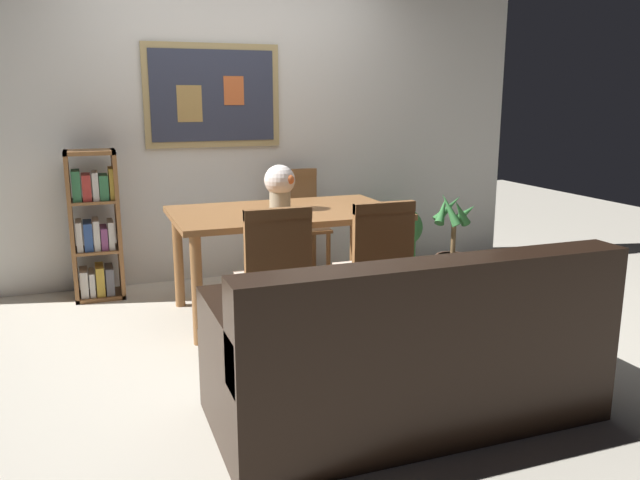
{
  "coord_description": "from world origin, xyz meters",
  "views": [
    {
      "loc": [
        -1.19,
        -3.75,
        1.51
      ],
      "look_at": [
        0.13,
        -0.21,
        0.65
      ],
      "focal_mm": 35.89,
      "sensor_mm": 36.0,
      "label": 1
    }
  ],
  "objects_px": {
    "bookshelf": "(95,228)",
    "dining_chair_near_right": "(376,261)",
    "dining_chair_near_left": "(274,270)",
    "dining_chair_far_right": "(298,215)",
    "flower_vase": "(280,184)",
    "potted_ivy": "(403,234)",
    "leather_couch": "(407,357)",
    "dining_table": "(286,223)",
    "potted_palm": "(452,248)"
  },
  "relations": [
    {
      "from": "dining_chair_near_left",
      "to": "bookshelf",
      "type": "xyz_separation_m",
      "value": [
        -0.92,
        1.59,
        0.0
      ]
    },
    {
      "from": "flower_vase",
      "to": "bookshelf",
      "type": "bearing_deg",
      "value": 147.28
    },
    {
      "from": "dining_table",
      "to": "leather_couch",
      "type": "xyz_separation_m",
      "value": [
        0.07,
        -1.68,
        -0.34
      ]
    },
    {
      "from": "dining_chair_near_right",
      "to": "leather_couch",
      "type": "relative_size",
      "value": 0.51
    },
    {
      "from": "dining_table",
      "to": "potted_ivy",
      "type": "relative_size",
      "value": 2.7
    },
    {
      "from": "dining_chair_near_left",
      "to": "leather_couch",
      "type": "bearing_deg",
      "value": -67.07
    },
    {
      "from": "potted_palm",
      "to": "flower_vase",
      "type": "height_order",
      "value": "flower_vase"
    },
    {
      "from": "flower_vase",
      "to": "dining_chair_near_left",
      "type": "bearing_deg",
      "value": -109.64
    },
    {
      "from": "dining_chair_near_right",
      "to": "potted_ivy",
      "type": "relative_size",
      "value": 1.6
    },
    {
      "from": "leather_couch",
      "to": "bookshelf",
      "type": "relative_size",
      "value": 1.61
    },
    {
      "from": "leather_couch",
      "to": "dining_table",
      "type": "bearing_deg",
      "value": 92.36
    },
    {
      "from": "potted_palm",
      "to": "flower_vase",
      "type": "xyz_separation_m",
      "value": [
        -1.56,
        -0.25,
        0.64
      ]
    },
    {
      "from": "dining_table",
      "to": "dining_chair_near_left",
      "type": "xyz_separation_m",
      "value": [
        -0.31,
        -0.77,
        -0.11
      ]
    },
    {
      "from": "dining_chair_near_left",
      "to": "potted_palm",
      "type": "height_order",
      "value": "dining_chair_near_left"
    },
    {
      "from": "potted_ivy",
      "to": "dining_chair_far_right",
      "type": "bearing_deg",
      "value": 175.84
    },
    {
      "from": "dining_chair_far_right",
      "to": "dining_chair_near_right",
      "type": "bearing_deg",
      "value": -91.48
    },
    {
      "from": "dining_chair_near_left",
      "to": "potted_ivy",
      "type": "height_order",
      "value": "dining_chair_near_left"
    },
    {
      "from": "dining_chair_near_left",
      "to": "potted_ivy",
      "type": "bearing_deg",
      "value": 42.8
    },
    {
      "from": "dining_chair_near_left",
      "to": "dining_chair_far_right",
      "type": "relative_size",
      "value": 1.0
    },
    {
      "from": "dining_table",
      "to": "potted_ivy",
      "type": "distance_m",
      "value": 1.53
    },
    {
      "from": "potted_palm",
      "to": "dining_chair_far_right",
      "type": "bearing_deg",
      "value": 156.87
    },
    {
      "from": "dining_chair_near_left",
      "to": "flower_vase",
      "type": "height_order",
      "value": "flower_vase"
    },
    {
      "from": "dining_chair_near_right",
      "to": "bookshelf",
      "type": "height_order",
      "value": "bookshelf"
    },
    {
      "from": "potted_ivy",
      "to": "flower_vase",
      "type": "distance_m",
      "value": 1.61
    },
    {
      "from": "leather_couch",
      "to": "potted_palm",
      "type": "height_order",
      "value": "leather_couch"
    },
    {
      "from": "dining_chair_near_right",
      "to": "bookshelf",
      "type": "distance_m",
      "value": 2.23
    },
    {
      "from": "dining_table",
      "to": "bookshelf",
      "type": "height_order",
      "value": "bookshelf"
    },
    {
      "from": "dining_chair_near_left",
      "to": "bookshelf",
      "type": "bearing_deg",
      "value": 120.14
    },
    {
      "from": "potted_ivy",
      "to": "potted_palm",
      "type": "distance_m",
      "value": 0.49
    },
    {
      "from": "dining_chair_near_right",
      "to": "flower_vase",
      "type": "relative_size",
      "value": 2.94
    },
    {
      "from": "flower_vase",
      "to": "potted_ivy",
      "type": "bearing_deg",
      "value": 27.38
    },
    {
      "from": "dining_chair_near_left",
      "to": "dining_chair_far_right",
      "type": "distance_m",
      "value": 1.7
    },
    {
      "from": "dining_chair_near_right",
      "to": "leather_couch",
      "type": "distance_m",
      "value": 0.95
    },
    {
      "from": "dining_table",
      "to": "dining_chair_near_left",
      "type": "distance_m",
      "value": 0.84
    },
    {
      "from": "bookshelf",
      "to": "dining_chair_near_right",
      "type": "bearing_deg",
      "value": -45.99
    },
    {
      "from": "leather_couch",
      "to": "potted_ivy",
      "type": "distance_m",
      "value": 2.7
    },
    {
      "from": "dining_table",
      "to": "dining_chair_near_right",
      "type": "bearing_deg",
      "value": -68.12
    },
    {
      "from": "flower_vase",
      "to": "dining_table",
      "type": "bearing_deg",
      "value": -57.2
    },
    {
      "from": "potted_ivy",
      "to": "potted_palm",
      "type": "xyz_separation_m",
      "value": [
        0.23,
        -0.43,
        -0.05
      ]
    },
    {
      "from": "leather_couch",
      "to": "dining_chair_near_left",
      "type": "bearing_deg",
      "value": 112.93
    },
    {
      "from": "leather_couch",
      "to": "flower_vase",
      "type": "xyz_separation_m",
      "value": [
        -0.09,
        1.71,
        0.6
      ]
    },
    {
      "from": "dining_chair_near_right",
      "to": "dining_chair_far_right",
      "type": "distance_m",
      "value": 1.59
    },
    {
      "from": "dining_chair_near_right",
      "to": "potted_ivy",
      "type": "xyz_separation_m",
      "value": [
        0.99,
        1.52,
        -0.21
      ]
    },
    {
      "from": "dining_chair_far_right",
      "to": "potted_ivy",
      "type": "distance_m",
      "value": 0.97
    },
    {
      "from": "dining_chair_near_right",
      "to": "dining_chair_near_left",
      "type": "xyz_separation_m",
      "value": [
        -0.63,
        0.02,
        0.0
      ]
    },
    {
      "from": "dining_table",
      "to": "dining_chair_far_right",
      "type": "distance_m",
      "value": 0.88
    },
    {
      "from": "bookshelf",
      "to": "dining_chair_near_left",
      "type": "bearing_deg",
      "value": -59.86
    },
    {
      "from": "leather_couch",
      "to": "bookshelf",
      "type": "distance_m",
      "value": 2.82
    },
    {
      "from": "leather_couch",
      "to": "flower_vase",
      "type": "distance_m",
      "value": 1.82
    },
    {
      "from": "dining_table",
      "to": "leather_couch",
      "type": "bearing_deg",
      "value": -87.64
    }
  ]
}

